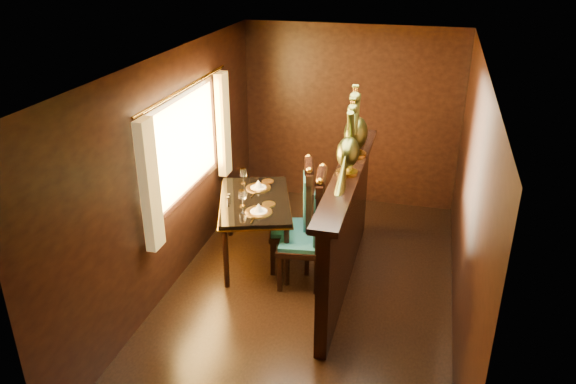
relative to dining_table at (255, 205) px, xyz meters
The scene contains 8 objects.
ground 1.19m from the dining_table, 35.50° to the right, with size 5.00×5.00×0.00m, color black.
room_shell 1.24m from the dining_table, 37.78° to the right, with size 3.04×5.04×2.52m.
partition 1.13m from the dining_table, 13.15° to the right, with size 0.26×2.70×1.36m.
dining_table is the anchor object (origin of this frame).
chair_left 0.84m from the dining_table, 24.96° to the right, with size 0.54×0.57×1.36m.
chair_right 0.56m from the dining_table, ahead, with size 0.58×0.60×1.33m.
peacock_left 1.55m from the dining_table, 18.95° to the right, with size 0.23×0.62×0.74m, color #184827, non-canonical shape.
peacock_right 1.55m from the dining_table, ahead, with size 0.26×0.70×0.83m, color #184827, non-canonical shape.
Camera 1 is at (1.07, -4.97, 3.52)m, focal length 35.00 mm.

